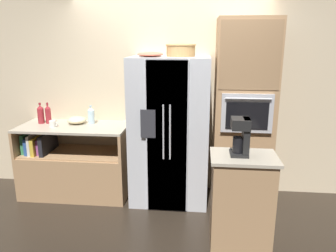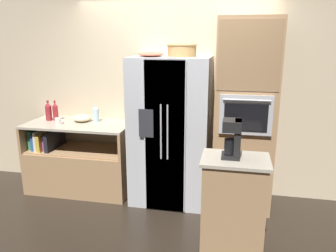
# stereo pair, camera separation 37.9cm
# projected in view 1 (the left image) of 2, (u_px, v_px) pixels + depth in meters

# --- Properties ---
(ground_plane) EXTENTS (20.00, 20.00, 0.00)m
(ground_plane) POSITION_uv_depth(u_px,v_px,m) (167.00, 200.00, 4.26)
(ground_plane) COLOR black
(wall_back) EXTENTS (12.00, 0.06, 2.80)m
(wall_back) POSITION_uv_depth(u_px,v_px,m) (171.00, 88.00, 4.32)
(wall_back) COLOR beige
(wall_back) RESTS_ON ground_plane
(counter_left) EXTENTS (1.39, 0.66, 0.94)m
(counter_left) POSITION_uv_depth(u_px,v_px,m) (75.00, 168.00, 4.37)
(counter_left) COLOR #A87F56
(counter_left) RESTS_ON ground_plane
(refrigerator) EXTENTS (0.95, 0.74, 1.82)m
(refrigerator) POSITION_uv_depth(u_px,v_px,m) (170.00, 131.00, 4.07)
(refrigerator) COLOR silver
(refrigerator) RESTS_ON ground_plane
(wall_oven) EXTENTS (0.69, 0.68, 2.26)m
(wall_oven) POSITION_uv_depth(u_px,v_px,m) (243.00, 115.00, 3.97)
(wall_oven) COLOR #A87F56
(wall_oven) RESTS_ON ground_plane
(island_counter) EXTENTS (0.63, 0.47, 0.96)m
(island_counter) POSITION_uv_depth(u_px,v_px,m) (241.00, 201.00, 3.22)
(island_counter) COLOR #A87F56
(island_counter) RESTS_ON ground_plane
(wicker_basket) EXTENTS (0.36, 0.36, 0.15)m
(wicker_basket) POSITION_uv_depth(u_px,v_px,m) (181.00, 50.00, 3.87)
(wicker_basket) COLOR tan
(wicker_basket) RESTS_ON refrigerator
(fruit_bowl) EXTENTS (0.30, 0.30, 0.06)m
(fruit_bowl) POSITION_uv_depth(u_px,v_px,m) (150.00, 54.00, 3.80)
(fruit_bowl) COLOR #DB664C
(fruit_bowl) RESTS_ON refrigerator
(bottle_tall) EXTENTS (0.07, 0.07, 0.28)m
(bottle_tall) POSITION_uv_depth(u_px,v_px,m) (48.00, 114.00, 4.31)
(bottle_tall) COLOR maroon
(bottle_tall) RESTS_ON counter_left
(bottle_short) EXTENTS (0.08, 0.08, 0.28)m
(bottle_short) POSITION_uv_depth(u_px,v_px,m) (41.00, 114.00, 4.31)
(bottle_short) COLOR maroon
(bottle_short) RESTS_ON counter_left
(bottle_wide) EXTENTS (0.09, 0.09, 0.24)m
(bottle_wide) POSITION_uv_depth(u_px,v_px,m) (91.00, 115.00, 4.30)
(bottle_wide) COLOR silver
(bottle_wide) RESTS_ON counter_left
(mug) EXTENTS (0.11, 0.08, 0.08)m
(mug) POSITION_uv_depth(u_px,v_px,m) (53.00, 124.00, 4.14)
(mug) COLOR silver
(mug) RESTS_ON counter_left
(mixing_bowl) EXTENTS (0.24, 0.24, 0.09)m
(mixing_bowl) POSITION_uv_depth(u_px,v_px,m) (77.00, 120.00, 4.31)
(mixing_bowl) COLOR beige
(mixing_bowl) RESTS_ON counter_left
(coffee_maker) EXTENTS (0.17, 0.20, 0.36)m
(coffee_maker) POSITION_uv_depth(u_px,v_px,m) (242.00, 135.00, 3.07)
(coffee_maker) COLOR black
(coffee_maker) RESTS_ON island_counter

